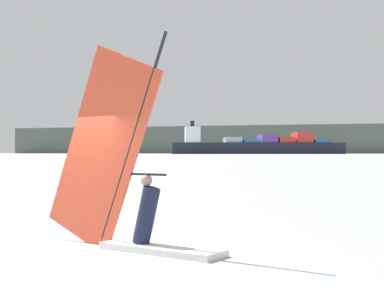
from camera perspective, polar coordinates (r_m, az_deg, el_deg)
ground_plane at (r=11.19m, az=-14.45°, el=-10.06°), size 4000.00×4000.00×0.00m
windsurfer at (r=10.60m, az=-6.51°, el=-4.61°), size 3.80×2.34×4.18m
cargo_ship at (r=550.43m, az=6.50°, el=-0.16°), size 169.17×55.31×32.27m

